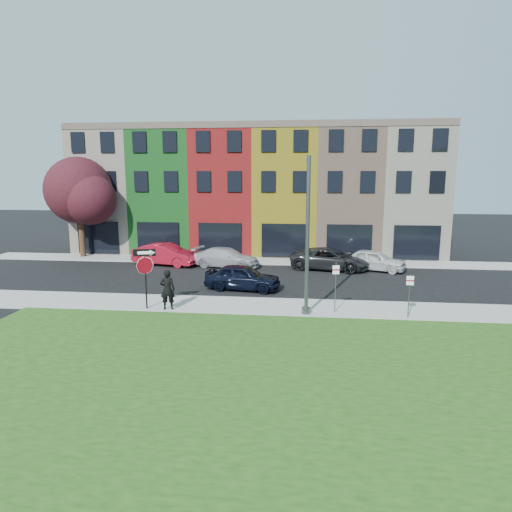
# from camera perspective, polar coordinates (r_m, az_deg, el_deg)

# --- Properties ---
(ground) EXTENTS (120.00, 120.00, 0.00)m
(ground) POSITION_cam_1_polar(r_m,az_deg,el_deg) (20.03, 1.07, -9.00)
(ground) COLOR black
(ground) RESTS_ON ground
(sidewalk_near) EXTENTS (40.00, 3.00, 0.12)m
(sidewalk_near) POSITION_cam_1_polar(r_m,az_deg,el_deg) (22.79, 6.81, -6.50)
(sidewalk_near) COLOR gray
(sidewalk_near) RESTS_ON ground
(sidewalk_far) EXTENTS (40.00, 2.40, 0.12)m
(sidewalk_far) POSITION_cam_1_polar(r_m,az_deg,el_deg) (34.77, -1.61, -0.58)
(sidewalk_far) COLOR gray
(sidewalk_far) RESTS_ON ground
(rowhouse_block) EXTENTS (30.00, 10.12, 10.00)m
(rowhouse_block) POSITION_cam_1_polar(r_m,az_deg,el_deg) (40.26, 0.28, 7.98)
(rowhouse_block) COLOR beige
(rowhouse_block) RESTS_ON ground
(stop_sign) EXTENTS (1.01, 0.36, 2.94)m
(stop_sign) POSITION_cam_1_polar(r_m,az_deg,el_deg) (22.54, -13.71, -1.25)
(stop_sign) COLOR black
(stop_sign) RESTS_ON sidewalk_near
(man) EXTENTS (0.84, 0.66, 1.96)m
(man) POSITION_cam_1_polar(r_m,az_deg,el_deg) (22.43, -11.00, -4.14)
(man) COLOR black
(man) RESTS_ON sidewalk_near
(sedan_near) EXTENTS (2.93, 4.81, 1.48)m
(sedan_near) POSITION_cam_1_polar(r_m,az_deg,el_deg) (26.24, -1.68, -2.66)
(sedan_near) COLOR black
(sedan_near) RESTS_ON ground
(parked_car_red) EXTENTS (3.76, 5.58, 1.60)m
(parked_car_red) POSITION_cam_1_polar(r_m,az_deg,el_deg) (33.89, -11.23, 0.21)
(parked_car_red) COLOR maroon
(parked_car_red) RESTS_ON ground
(parked_car_silver) EXTENTS (3.80, 5.54, 1.39)m
(parked_car_silver) POSITION_cam_1_polar(r_m,az_deg,el_deg) (32.61, -3.72, -0.19)
(parked_car_silver) COLOR #A9AAAE
(parked_car_silver) RESTS_ON ground
(parked_car_dark) EXTENTS (4.73, 6.45, 1.51)m
(parked_car_dark) POSITION_cam_1_polar(r_m,az_deg,el_deg) (32.17, 9.22, -0.34)
(parked_car_dark) COLOR black
(parked_car_dark) RESTS_ON ground
(parked_car_white) EXTENTS (4.46, 5.39, 1.46)m
(parked_car_white) POSITION_cam_1_polar(r_m,az_deg,el_deg) (32.47, 14.55, -0.49)
(parked_car_white) COLOR silver
(parked_car_white) RESTS_ON ground
(street_lamp) EXTENTS (0.40, 2.58, 7.28)m
(street_lamp) POSITION_cam_1_polar(r_m,az_deg,el_deg) (21.16, 6.45, 2.57)
(street_lamp) COLOR #4D4F53
(street_lamp) RESTS_ON sidewalk_near
(parking_sign_a) EXTENTS (0.32, 0.11, 2.40)m
(parking_sign_a) POSITION_cam_1_polar(r_m,az_deg,el_deg) (21.76, 9.92, -3.19)
(parking_sign_a) COLOR #4D4F53
(parking_sign_a) RESTS_ON sidewalk_near
(parking_sign_b) EXTENTS (0.32, 0.09, 2.01)m
(parking_sign_b) POSITION_cam_1_polar(r_m,az_deg,el_deg) (21.88, 18.63, -4.08)
(parking_sign_b) COLOR #4D4F53
(parking_sign_b) RESTS_ON sidewalk_near
(tree_purple) EXTENTS (6.18, 5.40, 7.77)m
(tree_purple) POSITION_cam_1_polar(r_m,az_deg,el_deg) (38.30, -21.09, 7.47)
(tree_purple) COLOR #301F10
(tree_purple) RESTS_ON sidewalk_far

